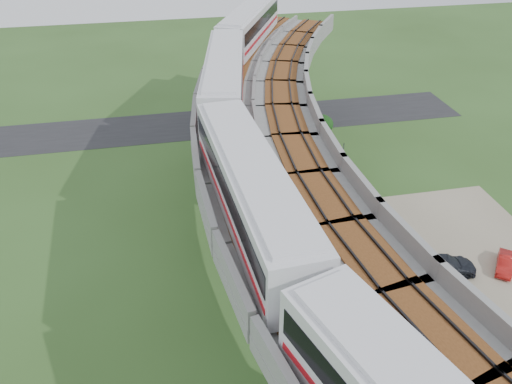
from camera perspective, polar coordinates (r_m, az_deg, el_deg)
The scene contains 13 objects.
ground at distance 35.71m, azimuth 1.64°, elevation -12.63°, with size 160.00×160.00×0.00m, color #304E1F.
dirt_lot at distance 39.27m, azimuth 23.07°, elevation -10.79°, with size 18.00×26.00×0.04m, color gray.
asphalt_road at distance 60.23m, azimuth -4.74°, elevation 7.88°, with size 60.00×8.00×0.03m, color #232326.
viaduct at distance 30.89m, azimuth 8.87°, elevation 0.35°, with size 19.58×73.98×11.40m.
metro_train at distance 30.76m, azimuth 1.59°, elevation 7.57°, with size 11.94×61.26×3.64m.
fence at distance 38.05m, azimuth 16.33°, elevation -9.27°, with size 3.87×38.73×1.50m.
tree_0 at distance 54.81m, azimuth 7.54°, elevation 7.67°, with size 2.46×2.46×3.33m.
tree_1 at distance 48.80m, azimuth 8.14°, elevation 3.88°, with size 1.84×1.84×2.80m.
tree_2 at distance 40.95m, azimuth 9.98°, elevation -2.70°, with size 3.13×3.13×3.28m.
tree_3 at distance 34.03m, azimuth 12.85°, elevation -11.65°, with size 2.69×2.69×3.20m.
tree_4 at distance 31.43m, azimuth 18.36°, elevation -17.34°, with size 2.43×2.43×3.20m.
car_red at distance 42.31m, azimuth 26.59°, elevation -7.30°, with size 1.10×3.16×1.04m, color #B01310.
car_dark at distance 40.08m, azimuth 20.73°, elevation -7.80°, with size 1.93×4.74×1.38m, color black.
Camera 1 is at (-5.90, -24.23, 25.55)m, focal length 35.00 mm.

